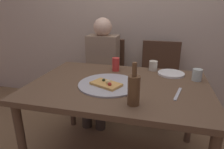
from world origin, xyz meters
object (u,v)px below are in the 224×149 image
plate_stack (171,74)px  tumbler_near (153,66)px  guest_in_sweater (101,65)px  table_knife (178,94)px  dining_table (119,93)px  tumbler_far (197,75)px  pizza_tray (109,84)px  wine_bottle (134,89)px  soda_can (116,64)px  chair_left (105,71)px  chair_right (159,76)px  pizza_slice_last (106,84)px

plate_stack → tumbler_near: bearing=152.7°
guest_in_sweater → table_knife: bearing=134.8°
dining_table → tumbler_far: 0.64m
pizza_tray → wine_bottle: bearing=-49.3°
soda_can → wine_bottle: bearing=-67.5°
pizza_tray → wine_bottle: 0.36m
pizza_tray → tumbler_near: (0.30, 0.45, 0.04)m
tumbler_near → wine_bottle: bearing=-96.2°
chair_left → chair_right: size_ratio=1.00×
chair_right → guest_in_sweater: guest_in_sweater is taller
dining_table → chair_left: size_ratio=1.51×
wine_bottle → table_knife: wine_bottle is taller
wine_bottle → guest_in_sweater: bearing=117.2°
pizza_tray → wine_bottle: wine_bottle is taller
soda_can → guest_in_sweater: 0.52m
tumbler_far → plate_stack: tumbler_far is taller
dining_table → pizza_tray: 0.12m
wine_bottle → tumbler_far: bearing=50.8°
wine_bottle → plate_stack: 0.68m
pizza_slice_last → table_knife: (0.51, -0.00, -0.02)m
pizza_tray → tumbler_far: bearing=22.0°
wine_bottle → plate_stack: wine_bottle is taller
pizza_slice_last → guest_in_sweater: (-0.29, 0.81, -0.11)m
plate_stack → chair_right: size_ratio=0.25×
tumbler_far → chair_left: (-0.96, 0.65, -0.26)m
dining_table → chair_left: (-0.37, 0.87, -0.13)m
dining_table → chair_left: 0.96m
chair_right → wine_bottle: bearing=83.3°
guest_in_sweater → wine_bottle: bearing=117.2°
soda_can → table_knife: bearing=-36.7°
table_knife → chair_right: (-0.14, 0.96, -0.22)m
table_knife → wine_bottle: bearing=-38.0°
tumbler_far → guest_in_sweater: bearing=152.6°
tumbler_far → plate_stack: (-0.19, 0.10, -0.04)m
dining_table → chair_left: bearing=113.1°
plate_stack → table_knife: bearing=-85.0°
pizza_slice_last → chair_right: size_ratio=0.28×
tumbler_near → soda_can: (-0.33, -0.10, 0.02)m
pizza_slice_last → soda_can: bearing=92.9°
tumbler_far → table_knife: (-0.16, -0.31, -0.04)m
tumbler_near → table_knife: (0.20, -0.49, -0.04)m
soda_can → table_knife: size_ratio=0.55×
pizza_slice_last → tumbler_far: (0.67, 0.31, 0.02)m
pizza_slice_last → table_knife: size_ratio=1.15×
soda_can → guest_in_sweater: guest_in_sweater is taller
pizza_tray → chair_left: (-0.30, 0.92, -0.22)m
pizza_slice_last → tumbler_near: (0.31, 0.49, 0.02)m
dining_table → tumbler_near: bearing=59.6°
pizza_tray → plate_stack: 0.59m
tumbler_near → soda_can: size_ratio=0.73×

